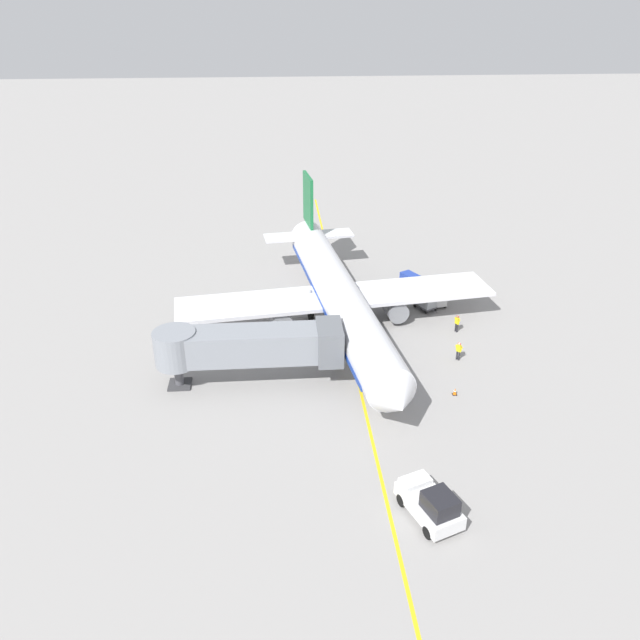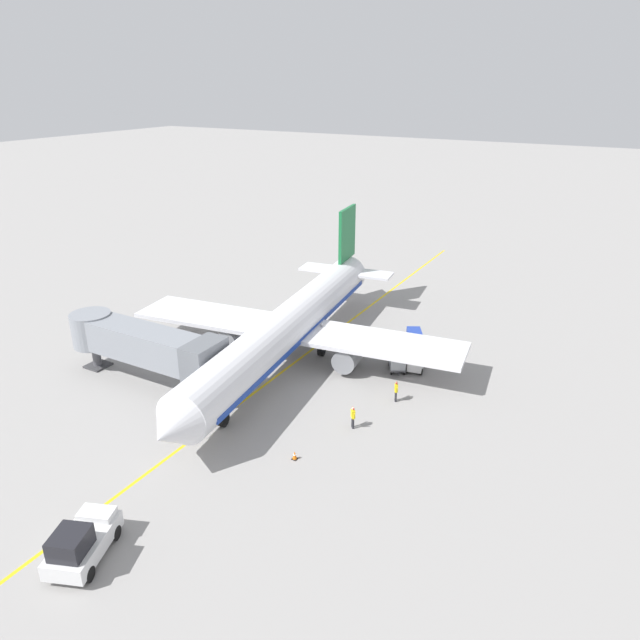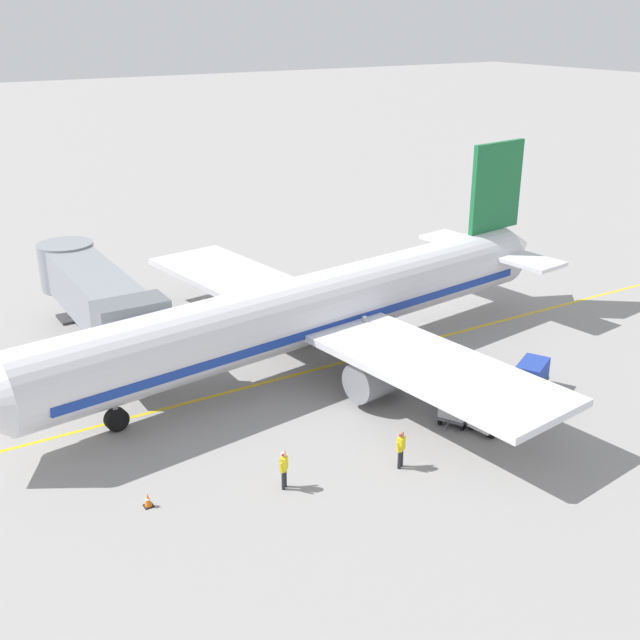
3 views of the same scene
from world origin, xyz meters
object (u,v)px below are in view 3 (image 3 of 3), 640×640
object	(u,v)px
baggage_tug_lead	(494,414)
parked_airliner	(311,310)
baggage_cart_front	(459,402)
baggage_cart_second_in_train	(498,385)
baggage_cart_third_in_train	(532,374)
jet_bridge	(95,293)
safety_cone_nose_left	(148,500)
ground_crew_loader	(284,468)
ground_crew_wing_walker	(401,448)

from	to	relation	value
baggage_tug_lead	parked_airliner	bearing A→B (deg)	18.83
baggage_tug_lead	baggage_cart_front	distance (m)	1.70
parked_airliner	baggage_cart_front	xyz separation A→B (m)	(-9.00, -2.68, -2.24)
baggage_cart_second_in_train	baggage_cart_third_in_train	bearing A→B (deg)	-87.47
jet_bridge	baggage_cart_front	xyz separation A→B (m)	(-16.98, -11.94, -2.51)
parked_airliner	safety_cone_nose_left	distance (m)	14.92
baggage_cart_front	safety_cone_nose_left	distance (m)	14.98
jet_bridge	baggage_cart_third_in_train	distance (m)	23.97
safety_cone_nose_left	ground_crew_loader	bearing A→B (deg)	-107.85
ground_crew_loader	safety_cone_nose_left	world-z (taller)	ground_crew_loader
baggage_cart_second_in_train	ground_crew_loader	xyz separation A→B (m)	(-1.01, 12.60, 0.00)
parked_airliner	ground_crew_wing_walker	size ratio (longest dim) A/B	22.09
parked_airliner	jet_bridge	size ratio (longest dim) A/B	2.53
safety_cone_nose_left	ground_crew_wing_walker	bearing A→B (deg)	-105.92
baggage_cart_second_in_train	safety_cone_nose_left	bearing A→B (deg)	87.88
baggage_cart_second_in_train	ground_crew_wing_walker	distance (m)	7.96
jet_bridge	baggage_cart_second_in_train	size ratio (longest dim) A/B	5.13
baggage_cart_front	baggage_cart_third_in_train	xyz separation A→B (m)	(0.44, -5.22, 0.00)
baggage_cart_third_in_train	ground_crew_wing_walker	size ratio (longest dim) A/B	1.70
baggage_tug_lead	baggage_cart_third_in_train	distance (m)	4.73
baggage_cart_third_in_train	safety_cone_nose_left	bearing A→B (deg)	88.44
jet_bridge	baggage_cart_third_in_train	size ratio (longest dim) A/B	5.13
baggage_tug_lead	baggage_cart_front	world-z (taller)	baggage_tug_lead
baggage_cart_third_in_train	ground_crew_wing_walker	bearing A→B (deg)	103.08
ground_crew_wing_walker	safety_cone_nose_left	size ratio (longest dim) A/B	2.86
ground_crew_wing_walker	ground_crew_loader	world-z (taller)	same
jet_bridge	baggage_cart_third_in_train	xyz separation A→B (m)	(-16.54, -17.16, -2.51)
jet_bridge	baggage_cart_second_in_train	distance (m)	22.39
ground_crew_loader	baggage_tug_lead	bearing A→B (deg)	-94.10
baggage_tug_lead	baggage_cart_front	bearing A→B (deg)	31.52
safety_cone_nose_left	baggage_cart_second_in_train	bearing A→B (deg)	-92.12
baggage_cart_second_in_train	ground_crew_wing_walker	size ratio (longest dim) A/B	1.70
jet_bridge	parked_airliner	bearing A→B (deg)	-130.73
jet_bridge	ground_crew_loader	world-z (taller)	jet_bridge
baggage_cart_front	ground_crew_loader	xyz separation A→B (m)	(-0.67, 9.77, 0.00)
ground_crew_wing_walker	baggage_cart_second_in_train	bearing A→B (deg)	-73.76
ground_crew_loader	parked_airliner	bearing A→B (deg)	-36.25
baggage_cart_front	baggage_cart_second_in_train	world-z (taller)	same
safety_cone_nose_left	baggage_cart_front	bearing A→B (deg)	-93.78
baggage_cart_third_in_train	safety_cone_nose_left	size ratio (longest dim) A/B	4.88
baggage_cart_front	baggage_cart_third_in_train	distance (m)	5.24
parked_airliner	baggage_cart_second_in_train	bearing A→B (deg)	-147.58
parked_airliner	baggage_tug_lead	bearing A→B (deg)	-161.17
baggage_cart_second_in_train	safety_cone_nose_left	xyz separation A→B (m)	(0.66, 17.76, -0.66)
jet_bridge	safety_cone_nose_left	distance (m)	16.57
baggage_cart_front	safety_cone_nose_left	world-z (taller)	baggage_cart_front
parked_airliner	baggage_cart_third_in_train	distance (m)	11.86
jet_bridge	ground_crew_loader	size ratio (longest dim) A/B	8.74
baggage_cart_front	safety_cone_nose_left	size ratio (longest dim) A/B	4.88
parked_airliner	baggage_cart_third_in_train	world-z (taller)	parked_airliner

